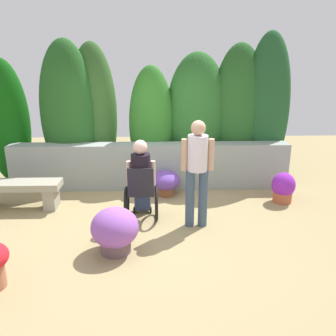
# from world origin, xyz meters

# --- Properties ---
(ground_plane) EXTENTS (12.29, 12.29, 0.00)m
(ground_plane) POSITION_xyz_m (0.00, 0.00, 0.00)
(ground_plane) COLOR #9D8A5D
(stone_retaining_wall) EXTENTS (5.45, 0.37, 0.90)m
(stone_retaining_wall) POSITION_xyz_m (0.00, 1.53, 0.45)
(stone_retaining_wall) COLOR gray
(stone_retaining_wall) RESTS_ON ground
(hedge_backdrop) EXTENTS (6.20, 1.03, 3.01)m
(hedge_backdrop) POSITION_xyz_m (0.10, 2.06, 1.37)
(hedge_backdrop) COLOR #10530F
(hedge_backdrop) RESTS_ON ground
(stone_bench) EXTENTS (1.46, 0.42, 0.49)m
(stone_bench) POSITION_xyz_m (-2.26, 0.58, 0.33)
(stone_bench) COLOR gray
(stone_bench) RESTS_ON ground
(person_in_wheelchair) EXTENTS (0.53, 0.66, 1.33)m
(person_in_wheelchair) POSITION_xyz_m (-0.11, 0.10, 0.62)
(person_in_wheelchair) COLOR black
(person_in_wheelchair) RESTS_ON ground
(person_standing_companion) EXTENTS (0.49, 0.30, 1.67)m
(person_standing_companion) POSITION_xyz_m (0.74, -0.17, 0.96)
(person_standing_companion) COLOR #3C5063
(person_standing_companion) RESTS_ON ground
(flower_pot_terracotta_by_wall) EXTENTS (0.55, 0.55, 0.47)m
(flower_pot_terracotta_by_wall) POSITION_xyz_m (0.29, 1.12, 0.26)
(flower_pot_terracotta_by_wall) COLOR brown
(flower_pot_terracotta_by_wall) RESTS_ON ground
(flower_pot_red_accent) EXTENTS (0.64, 0.64, 0.63)m
(flower_pot_red_accent) POSITION_xyz_m (-0.43, -0.91, 0.32)
(flower_pot_red_accent) COLOR #624951
(flower_pot_red_accent) RESTS_ON ground
(flower_pot_small_foreground) EXTENTS (0.42, 0.42, 0.55)m
(flower_pot_small_foreground) POSITION_xyz_m (2.41, 0.71, 0.27)
(flower_pot_small_foreground) COLOR #A95236
(flower_pot_small_foreground) RESTS_ON ground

